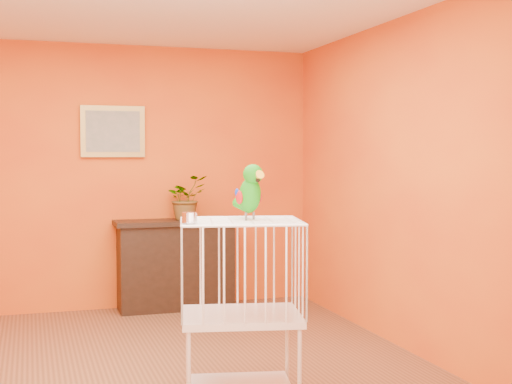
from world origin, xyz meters
name	(u,v)px	position (x,y,z in m)	size (l,w,h in m)	color
ground	(152,375)	(0.00, 0.00, 0.00)	(4.50, 4.50, 0.00)	brown
room_shell	(150,146)	(0.00, 0.00, 1.58)	(4.50, 4.50, 4.50)	orange
console_cabinet	(176,264)	(0.58, 2.04, 0.44)	(1.19, 0.43, 0.88)	black
potted_plant	(187,203)	(0.68, 2.00, 1.05)	(0.39, 0.44, 0.34)	#26722D
framed_picture	(113,131)	(0.00, 2.22, 1.75)	(0.62, 0.04, 0.50)	#A7873B
birdcage	(241,307)	(0.45, -0.67, 0.58)	(0.82, 0.69, 1.12)	white
feed_cup	(190,218)	(0.10, -0.77, 1.16)	(0.09, 0.09, 0.06)	silver
parrot	(250,191)	(0.52, -0.64, 1.30)	(0.18, 0.31, 0.35)	#59544C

